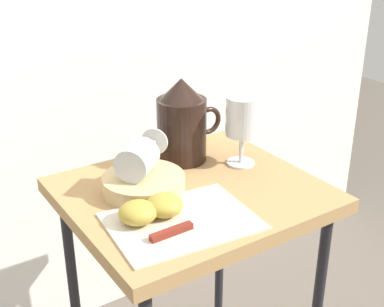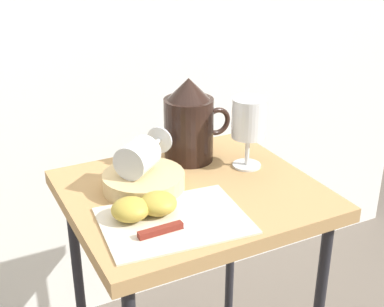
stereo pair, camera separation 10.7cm
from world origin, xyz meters
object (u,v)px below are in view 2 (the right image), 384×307
(pitcher, at_px, (189,127))
(knife, at_px, (176,227))
(table, at_px, (192,221))
(basket_tray, at_px, (144,181))
(wine_glass_upright, at_px, (249,122))
(apple_half_right, at_px, (158,203))
(apple_half_left, at_px, (130,209))
(wine_glass_tipped_near, at_px, (139,156))

(pitcher, height_order, knife, pitcher)
(table, distance_m, basket_tray, 0.14)
(wine_glass_upright, bearing_deg, apple_half_right, -158.57)
(apple_half_left, xyz_separation_m, knife, (0.06, -0.07, -0.02))
(knife, bearing_deg, pitcher, 58.66)
(pitcher, bearing_deg, apple_half_left, -138.47)
(basket_tray, height_order, wine_glass_tipped_near, wine_glass_tipped_near)
(wine_glass_upright, bearing_deg, table, -166.01)
(apple_half_left, bearing_deg, apple_half_right, -3.08)
(knife, bearing_deg, wine_glass_tipped_near, 88.08)
(table, height_order, knife, knife)
(wine_glass_upright, xyz_separation_m, apple_half_right, (-0.26, -0.10, -0.08))
(basket_tray, xyz_separation_m, wine_glass_upright, (0.25, -0.01, 0.09))
(pitcher, xyz_separation_m, knife, (-0.16, -0.27, -0.07))
(basket_tray, relative_size, pitcher, 0.87)
(wine_glass_upright, distance_m, apple_half_right, 0.30)
(apple_half_left, height_order, apple_half_right, same)
(table, relative_size, wine_glass_upright, 4.37)
(table, relative_size, basket_tray, 4.13)
(pitcher, distance_m, wine_glass_upright, 0.14)
(wine_glass_tipped_near, distance_m, apple_half_right, 0.13)
(knife, bearing_deg, apple_half_right, 94.09)
(basket_tray, bearing_deg, pitcher, 30.65)
(wine_glass_upright, xyz_separation_m, apple_half_left, (-0.32, -0.10, -0.08))
(table, height_order, wine_glass_upright, wine_glass_upright)
(basket_tray, relative_size, apple_half_right, 2.36)
(pitcher, height_order, wine_glass_tipped_near, pitcher)
(apple_half_right, height_order, knife, apple_half_right)
(basket_tray, xyz_separation_m, apple_half_left, (-0.07, -0.11, 0.01))
(wine_glass_tipped_near, height_order, knife, wine_glass_tipped_near)
(table, xyz_separation_m, apple_half_right, (-0.10, -0.06, 0.10))
(table, distance_m, wine_glass_tipped_near, 0.19)
(basket_tray, height_order, apple_half_right, apple_half_right)
(basket_tray, xyz_separation_m, knife, (-0.01, -0.18, -0.01))
(wine_glass_upright, xyz_separation_m, wine_glass_tipped_near, (-0.25, 0.02, -0.04))
(wine_glass_tipped_near, relative_size, apple_half_left, 2.09)
(wine_glass_tipped_near, bearing_deg, apple_half_left, -119.15)
(table, bearing_deg, pitcher, 65.42)
(apple_half_left, distance_m, knife, 0.09)
(knife, bearing_deg, table, 52.61)
(basket_tray, bearing_deg, knife, -93.49)
(table, bearing_deg, apple_half_left, -158.99)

